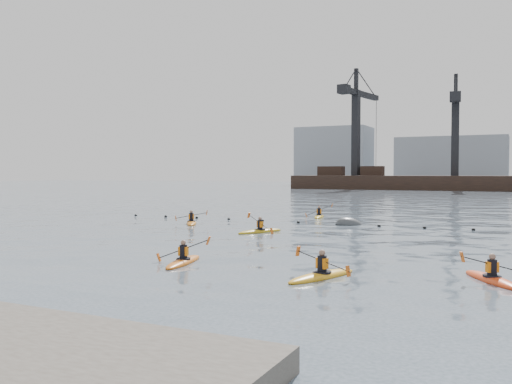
# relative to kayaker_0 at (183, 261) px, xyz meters

# --- Properties ---
(ground) EXTENTS (400.00, 400.00, 0.00)m
(ground) POSITION_rel_kayaker_0_xyz_m (-0.33, -3.74, -0.10)
(ground) COLOR #384952
(ground) RESTS_ON ground
(float_line) EXTENTS (33.24, 0.73, 0.24)m
(float_line) POSITION_rel_kayaker_0_xyz_m (-0.83, 18.80, -0.07)
(float_line) COLOR black
(float_line) RESTS_ON ground
(barge_pier) EXTENTS (72.00, 19.30, 29.50)m
(barge_pier) POSITION_rel_kayaker_0_xyz_m (-0.55, 106.26, 1.79)
(barge_pier) COLOR black
(barge_pier) RESTS_ON ground
(skyline) EXTENTS (141.00, 28.00, 22.00)m
(skyline) POSITION_rel_kayaker_0_xyz_m (1.91, 146.54, 9.14)
(skyline) COLOR gray
(skyline) RESTS_ON ground
(kayaker_0) EXTENTS (2.31, 3.44, 1.27)m
(kayaker_0) POSITION_rel_kayaker_0_xyz_m (0.00, 0.00, 0.00)
(kayaker_0) COLOR #CB5F13
(kayaker_0) RESTS_ON ground
(kayaker_1) EXTENTS (2.28, 3.53, 1.15)m
(kayaker_1) POSITION_rel_kayaker_0_xyz_m (6.08, -0.43, 0.00)
(kayaker_1) COLOR gold
(kayaker_1) RESTS_ON ground
(kayaker_2) EXTENTS (2.45, 3.34, 1.12)m
(kayaker_2) POSITION_rel_kayaker_0_xyz_m (-9.09, 14.73, 0.00)
(kayaker_2) COLOR orange
(kayaker_2) RESTS_ON ground
(kayaker_3) EXTENTS (2.23, 3.42, 1.31)m
(kayaker_3) POSITION_rel_kayaker_0_xyz_m (-2.14, 11.74, 0.00)
(kayaker_3) COLOR gold
(kayaker_3) RESTS_ON ground
(kayaker_4) EXTENTS (2.37, 3.20, 1.16)m
(kayaker_4) POSITION_rel_kayaker_0_xyz_m (11.48, 1.47, -0.00)
(kayaker_4) COLOR red
(kayaker_4) RESTS_ON ground
(kayaker_5) EXTENTS (2.31, 3.44, 1.31)m
(kayaker_5) POSITION_rel_kayaker_0_xyz_m (-2.67, 24.25, 0.00)
(kayaker_5) COLOR gold
(kayaker_5) RESTS_ON ground
(mooring_buoy) EXTENTS (2.43, 2.26, 1.39)m
(mooring_buoy) POSITION_rel_kayaker_0_xyz_m (1.48, 18.90, -0.10)
(mooring_buoy) COLOR #3D3F42
(mooring_buoy) RESTS_ON ground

